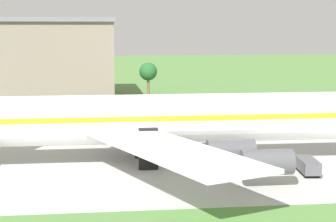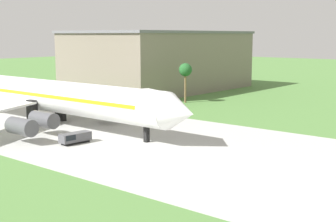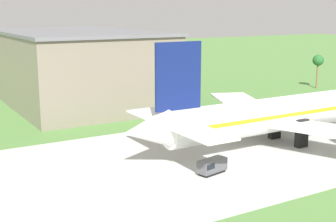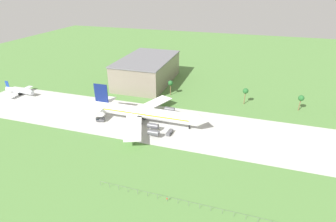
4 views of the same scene
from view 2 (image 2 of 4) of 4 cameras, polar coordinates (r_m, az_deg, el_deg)
name	(u,v)px [view 2 (image 2 of 4)]	position (r m, az deg, el deg)	size (l,w,h in m)	color
ground_plane	(230,156)	(72.77, 7.55, -5.45)	(600.00, 600.00, 0.00)	#517F3D
taxiway_strip	(230,156)	(72.77, 7.55, -5.45)	(320.00, 44.00, 0.02)	#B2B2AD
jet_airliner	(51,96)	(99.69, -14.07, 1.78)	(73.10, 58.69, 20.25)	white
baggage_tug	(74,138)	(81.51, -11.37, -3.22)	(2.55, 5.71, 1.87)	black
terminal_building	(161,61)	(158.69, -0.84, 6.17)	(36.72, 61.20, 19.72)	slate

